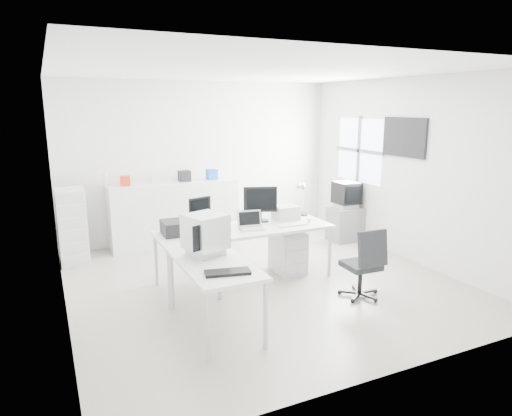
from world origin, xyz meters
name	(u,v)px	position (x,y,z in m)	size (l,w,h in m)	color
floor	(262,281)	(0.00, 0.00, 0.00)	(5.00, 5.00, 0.01)	beige
ceiling	(263,71)	(0.00, 0.00, 2.80)	(5.00, 5.00, 0.01)	white
back_wall	(202,161)	(0.00, 2.50, 1.40)	(5.00, 0.02, 2.80)	silver
left_wall	(56,197)	(-2.50, 0.00, 1.40)	(0.02, 5.00, 2.80)	silver
right_wall	(408,170)	(2.50, 0.00, 1.40)	(0.02, 5.00, 2.80)	silver
window	(359,151)	(2.48, 1.20, 1.60)	(0.02, 1.20, 1.10)	white
wall_picture	(404,137)	(2.47, 0.10, 1.90)	(0.04, 0.90, 0.60)	black
main_desk	(245,254)	(-0.19, 0.14, 0.38)	(2.40, 0.80, 0.75)	silver
side_desk	(214,294)	(-1.04, -0.96, 0.38)	(0.70, 1.40, 0.75)	silver
drawer_pedestal	(288,252)	(0.51, 0.19, 0.30)	(0.40, 0.50, 0.60)	silver
inkjet_printer	(182,227)	(-1.04, 0.24, 0.84)	(0.50, 0.39, 0.18)	black
lcd_monitor_small	(200,213)	(-0.74, 0.39, 0.96)	(0.34, 0.19, 0.42)	black
lcd_monitor_large	(260,204)	(0.16, 0.39, 1.00)	(0.48, 0.19, 0.50)	black
laptop	(251,221)	(-0.14, 0.04, 0.86)	(0.34, 0.35, 0.23)	#B7B7BA
white_keyboard	(292,225)	(0.46, -0.01, 0.76)	(0.43, 0.13, 0.02)	silver
white_mouse	(309,220)	(0.76, 0.04, 0.78)	(0.06, 0.06, 0.06)	silver
laser_printer	(286,212)	(0.56, 0.36, 0.85)	(0.34, 0.29, 0.20)	#B4B4B4
desk_lamp	(304,199)	(0.91, 0.44, 1.00)	(0.17, 0.17, 0.50)	silver
crt_monitor	(206,235)	(-1.04, -0.71, 0.98)	(0.40, 0.40, 0.46)	#B7B7BA
black_keyboard	(228,272)	(-1.04, -1.36, 0.77)	(0.45, 0.18, 0.03)	black
office_chair	(361,262)	(0.90, -0.98, 0.46)	(0.53, 0.53, 0.92)	#242728
tv_cabinet	(345,224)	(2.22, 1.16, 0.30)	(0.55, 0.45, 0.60)	slate
crt_tv	(346,195)	(2.22, 1.16, 0.83)	(0.50, 0.48, 0.45)	black
sideboard	(175,213)	(-0.61, 2.24, 0.55)	(2.19, 0.55, 1.10)	silver
clutter_box_a	(125,181)	(-1.41, 2.24, 1.17)	(0.16, 0.14, 0.16)	#B7301A
clutter_box_b	(156,180)	(-0.91, 2.24, 1.16)	(0.12, 0.11, 0.12)	silver
clutter_box_c	(184,176)	(-0.41, 2.24, 1.19)	(0.19, 0.17, 0.19)	black
clutter_box_d	(212,174)	(0.09, 2.24, 1.18)	(0.18, 0.16, 0.18)	#174EA5
clutter_bottle	(105,180)	(-1.71, 2.28, 1.21)	(0.07, 0.07, 0.22)	silver
filing_cabinet	(72,227)	(-2.28, 1.90, 0.58)	(0.41, 0.48, 1.16)	silver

